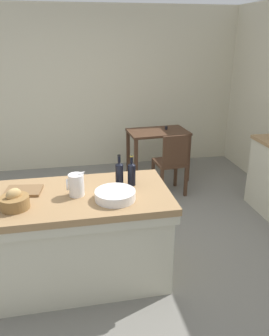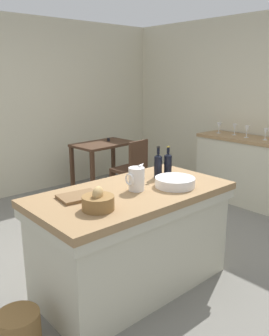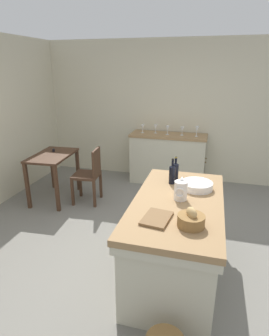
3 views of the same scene
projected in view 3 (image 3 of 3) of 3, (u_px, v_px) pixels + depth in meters
The scene contains 17 objects.
ground_plane at pixel (144, 250), 3.46m from camera, with size 6.76×6.76×0.00m, color slate.
wall_right at pixel (177, 112), 5.39m from camera, with size 0.12×5.20×2.60m, color beige.
island_table at pixel (176, 235), 2.93m from camera, with size 1.66×0.87×0.86m.
side_cabinet at pixel (168, 158), 5.38m from camera, with size 0.52×1.42×0.94m.
writing_desk at pixel (53, 162), 4.62m from camera, with size 0.93×0.62×0.83m.
wooden_chair at pixel (90, 174), 4.55m from camera, with size 0.44×0.44×0.90m.
pitcher at pixel (181, 190), 2.79m from camera, with size 0.17×0.13×0.23m.
wash_bowl at pixel (197, 185), 3.05m from camera, with size 0.34×0.34×0.08m, color white.
bread_basket at pixel (191, 220), 2.32m from camera, with size 0.23×0.23×0.17m.
cutting_board at pixel (157, 218), 2.44m from camera, with size 0.30×0.22×0.02m, color brown.
wine_bottle_dark at pixel (175, 171), 3.26m from camera, with size 0.07×0.07×0.28m.
wine_bottle_amber at pixel (172, 174), 3.17m from camera, with size 0.07×0.07×0.29m.
wine_glass_far_left at pixel (197, 129), 5.03m from camera, with size 0.07×0.07×0.18m.
wine_glass_left at pixel (182, 129), 5.12m from camera, with size 0.07×0.07×0.15m.
wine_glass_middle at pixel (168, 128), 5.17m from camera, with size 0.07×0.07×0.16m.
wine_glass_right at pixel (156, 127), 5.29m from camera, with size 0.07×0.07×0.16m.
wine_glass_far_right at pixel (143, 127), 5.32m from camera, with size 0.07×0.07×0.16m.
Camera 3 is at (-2.85, -0.66, 2.10)m, focal length 30.38 mm.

